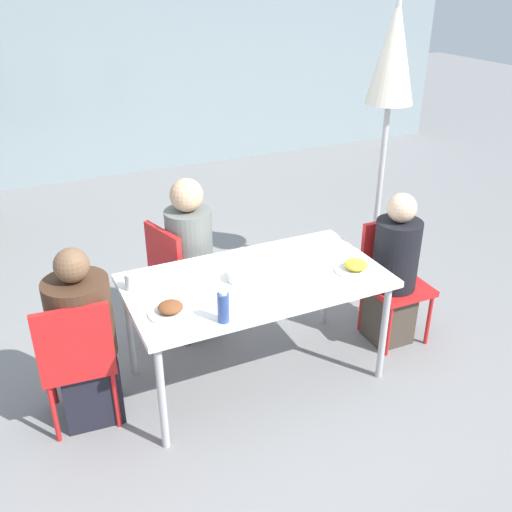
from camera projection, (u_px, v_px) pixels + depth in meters
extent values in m
plane|color=gray|center=(256.00, 374.00, 3.80)|extent=(24.00, 24.00, 0.00)
cube|color=#89999E|center=(95.00, 53.00, 6.80)|extent=(10.00, 0.20, 3.00)
cube|color=white|center=(256.00, 281.00, 3.47)|extent=(1.58, 0.84, 0.04)
cylinder|color=#B7B7B7|center=(162.00, 398.00, 3.08)|extent=(0.04, 0.04, 0.69)
cylinder|color=#B7B7B7|center=(384.00, 332.00, 3.62)|extent=(0.04, 0.04, 0.69)
cylinder|color=#B7B7B7|center=(130.00, 329.00, 3.66)|extent=(0.04, 0.04, 0.69)
cylinder|color=#B7B7B7|center=(325.00, 282.00, 4.21)|extent=(0.04, 0.04, 0.69)
cube|color=red|center=(78.00, 358.00, 3.27)|extent=(0.43, 0.43, 0.04)
cube|color=red|center=(74.00, 343.00, 3.02)|extent=(0.40, 0.07, 0.42)
cylinder|color=red|center=(52.00, 377.00, 3.46)|extent=(0.03, 0.03, 0.40)
cylinder|color=red|center=(109.00, 365.00, 3.57)|extent=(0.03, 0.03, 0.40)
cylinder|color=red|center=(54.00, 414.00, 3.18)|extent=(0.03, 0.03, 0.40)
cylinder|color=red|center=(116.00, 399.00, 3.28)|extent=(0.03, 0.03, 0.40)
cube|color=black|center=(91.00, 383.00, 3.38)|extent=(0.35, 0.35, 0.44)
cylinder|color=#472D1E|center=(80.00, 318.00, 3.17)|extent=(0.36, 0.36, 0.48)
sphere|color=brown|center=(72.00, 265.00, 3.02)|extent=(0.19, 0.19, 0.19)
cube|color=red|center=(398.00, 287.00, 4.00)|extent=(0.41, 0.41, 0.04)
cube|color=red|center=(386.00, 247.00, 4.04)|extent=(0.40, 0.04, 0.42)
cylinder|color=red|center=(429.00, 320.00, 4.02)|extent=(0.03, 0.03, 0.40)
cylinder|color=red|center=(389.00, 331.00, 3.90)|extent=(0.03, 0.03, 0.40)
cylinder|color=red|center=(399.00, 297.00, 4.30)|extent=(0.03, 0.03, 0.40)
cylinder|color=red|center=(361.00, 307.00, 4.18)|extent=(0.03, 0.03, 0.40)
cube|color=#473D33|center=(389.00, 312.00, 4.07)|extent=(0.28, 0.28, 0.44)
cylinder|color=black|center=(396.00, 255.00, 3.86)|extent=(0.31, 0.31, 0.49)
sphere|color=beige|center=(402.00, 208.00, 3.71)|extent=(0.19, 0.19, 0.19)
cube|color=red|center=(188.00, 278.00, 4.11)|extent=(0.50, 0.50, 0.04)
cube|color=red|center=(164.00, 258.00, 3.90)|extent=(0.15, 0.39, 0.42)
cylinder|color=red|center=(194.00, 288.00, 4.42)|extent=(0.03, 0.03, 0.40)
cylinder|color=red|center=(221.00, 305.00, 4.20)|extent=(0.03, 0.03, 0.40)
cylinder|color=red|center=(157.00, 303.00, 4.22)|extent=(0.03, 0.03, 0.40)
cylinder|color=red|center=(183.00, 322.00, 4.00)|extent=(0.03, 0.03, 0.40)
cube|color=#383842|center=(193.00, 305.00, 4.17)|extent=(0.36, 0.36, 0.44)
cylinder|color=slate|center=(190.00, 246.00, 3.95)|extent=(0.32, 0.32, 0.52)
sphere|color=tan|center=(187.00, 195.00, 3.78)|extent=(0.23, 0.23, 0.23)
cylinder|color=#333333|center=(370.00, 276.00, 4.96)|extent=(0.36, 0.36, 0.05)
cylinder|color=#BCBCBC|center=(383.00, 152.00, 4.45)|extent=(0.04, 0.04, 2.26)
cone|color=beige|center=(394.00, 50.00, 4.11)|extent=(0.36, 0.36, 0.76)
cylinder|color=white|center=(171.00, 312.00, 3.11)|extent=(0.25, 0.25, 0.01)
ellipsoid|color=brown|center=(170.00, 307.00, 3.09)|extent=(0.14, 0.14, 0.05)
cylinder|color=white|center=(355.00, 270.00, 3.54)|extent=(0.26, 0.26, 0.01)
ellipsoid|color=gold|center=(356.00, 265.00, 3.53)|extent=(0.14, 0.14, 0.06)
cylinder|color=#334C8E|center=(223.00, 308.00, 3.00)|extent=(0.06, 0.06, 0.17)
cylinder|color=white|center=(223.00, 292.00, 2.96)|extent=(0.05, 0.05, 0.02)
cylinder|color=white|center=(131.00, 281.00, 3.32)|extent=(0.07, 0.07, 0.10)
cylinder|color=white|center=(242.00, 276.00, 3.43)|extent=(0.17, 0.17, 0.06)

